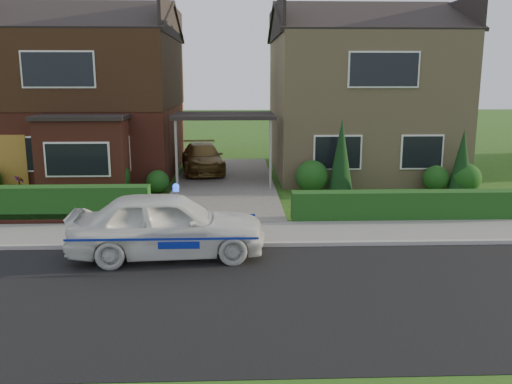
{
  "coord_description": "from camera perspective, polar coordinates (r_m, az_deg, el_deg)",
  "views": [
    {
      "loc": [
        0.44,
        -9.82,
        4.15
      ],
      "look_at": [
        0.94,
        3.5,
        1.31
      ],
      "focal_mm": 38.0,
      "sensor_mm": 36.0,
      "label": 1
    }
  ],
  "objects": [
    {
      "name": "ground",
      "position": [
        10.67,
        -4.45,
        -10.89
      ],
      "size": [
        120.0,
        120.0,
        0.0
      ],
      "primitive_type": "plane",
      "color": "#244D14",
      "rests_on": "ground"
    },
    {
      "name": "road",
      "position": [
        10.67,
        -4.45,
        -10.89
      ],
      "size": [
        60.0,
        6.0,
        0.02
      ],
      "primitive_type": "cube",
      "color": "black",
      "rests_on": "ground"
    },
    {
      "name": "kerb",
      "position": [
        13.51,
        -3.95,
        -5.61
      ],
      "size": [
        60.0,
        0.16,
        0.12
      ],
      "primitive_type": "cube",
      "color": "#9E9993",
      "rests_on": "ground"
    },
    {
      "name": "sidewalk",
      "position": [
        14.52,
        -3.83,
        -4.39
      ],
      "size": [
        60.0,
        2.0,
        0.1
      ],
      "primitive_type": "cube",
      "color": "slate",
      "rests_on": "ground"
    },
    {
      "name": "driveway",
      "position": [
        21.22,
        -3.31,
        0.91
      ],
      "size": [
        3.8,
        12.0,
        0.12
      ],
      "primitive_type": "cube",
      "color": "#666059",
      "rests_on": "ground"
    },
    {
      "name": "house_left",
      "position": [
        24.53,
        -17.17,
        10.73
      ],
      "size": [
        7.5,
        9.53,
        7.25
      ],
      "color": "brown",
      "rests_on": "ground"
    },
    {
      "name": "house_right",
      "position": [
        24.41,
        10.71,
        10.7
      ],
      "size": [
        7.5,
        8.06,
        7.25
      ],
      "color": "tan",
      "rests_on": "ground"
    },
    {
      "name": "carport_link",
      "position": [
        20.83,
        -3.4,
        7.91
      ],
      "size": [
        3.8,
        3.0,
        2.77
      ],
      "color": "black",
      "rests_on": "ground"
    },
    {
      "name": "dwarf_wall",
      "position": [
        16.83,
        -23.88,
        -2.65
      ],
      "size": [
        7.7,
        0.25,
        0.36
      ],
      "primitive_type": "cube",
      "color": "brown",
      "rests_on": "ground"
    },
    {
      "name": "hedge_left",
      "position": [
        17.01,
        -23.65,
        -3.11
      ],
      "size": [
        7.5,
        0.55,
        0.9
      ],
      "primitive_type": "cube",
      "color": "#143D13",
      "rests_on": "ground"
    },
    {
      "name": "hedge_right",
      "position": [
        16.61,
        16.75,
        -2.95
      ],
      "size": [
        7.5,
        0.55,
        0.8
      ],
      "primitive_type": "cube",
      "color": "#143D13",
      "rests_on": "ground"
    },
    {
      "name": "shrub_left_mid",
      "position": [
        19.94,
        -15.0,
        1.55
      ],
      "size": [
        1.32,
        1.32,
        1.32
      ],
      "primitive_type": "sphere",
      "color": "#143D13",
      "rests_on": "ground"
    },
    {
      "name": "shrub_left_near",
      "position": [
        19.98,
        -10.3,
        1.09
      ],
      "size": [
        0.84,
        0.84,
        0.84
      ],
      "primitive_type": "sphere",
      "color": "#143D13",
      "rests_on": "ground"
    },
    {
      "name": "shrub_right_near",
      "position": [
        19.74,
        5.91,
        1.62
      ],
      "size": [
        1.2,
        1.2,
        1.2
      ],
      "primitive_type": "sphere",
      "color": "#143D13",
      "rests_on": "ground"
    },
    {
      "name": "shrub_right_mid",
      "position": [
        20.99,
        18.4,
        1.36
      ],
      "size": [
        0.96,
        0.96,
        0.96
      ],
      "primitive_type": "sphere",
      "color": "#143D13",
      "rests_on": "ground"
    },
    {
      "name": "shrub_right_far",
      "position": [
        21.08,
        21.24,
        1.36
      ],
      "size": [
        1.08,
        1.08,
        1.08
      ],
      "primitive_type": "sphere",
      "color": "#143D13",
      "rests_on": "ground"
    },
    {
      "name": "conifer_a",
      "position": [
        19.59,
        8.94,
        3.53
      ],
      "size": [
        0.9,
        0.9,
        2.6
      ],
      "primitive_type": "cone",
      "color": "black",
      "rests_on": "ground"
    },
    {
      "name": "conifer_b",
      "position": [
        20.92,
        20.85,
        2.87
      ],
      "size": [
        0.9,
        0.9,
        2.2
      ],
      "primitive_type": "cone",
      "color": "black",
      "rests_on": "ground"
    },
    {
      "name": "police_car",
      "position": [
        12.78,
        -9.27,
        -3.45
      ],
      "size": [
        4.16,
        4.63,
        1.7
      ],
      "rotation": [
        0.0,
        0.0,
        1.64
      ],
      "color": "silver",
      "rests_on": "ground"
    },
    {
      "name": "driveway_car",
      "position": [
        23.47,
        -5.67,
        3.58
      ],
      "size": [
        2.23,
        4.33,
        1.2
      ],
      "primitive_type": "imported",
      "rotation": [
        0.0,
        0.0,
        0.14
      ],
      "color": "brown",
      "rests_on": "driveway"
    },
    {
      "name": "potted_plant_b",
      "position": [
        16.52,
        -12.36,
        -1.4
      ],
      "size": [
        0.55,
        0.54,
        0.78
      ],
      "primitive_type": "imported",
      "rotation": [
        0.0,
        0.0,
        0.73
      ],
      "color": "gray",
      "rests_on": "ground"
    },
    {
      "name": "potted_plant_c",
      "position": [
        20.63,
        -23.63,
        0.49
      ],
      "size": [
        0.44,
        0.44,
        0.75
      ],
      "primitive_type": "imported",
      "rotation": [
        0.0,
        0.0,
        1.62
      ],
      "color": "gray",
      "rests_on": "ground"
    }
  ]
}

